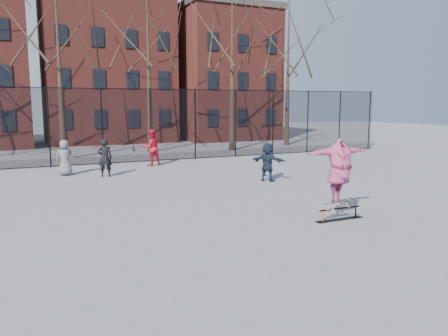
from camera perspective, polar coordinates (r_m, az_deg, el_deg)
name	(u,v)px	position (r m, az deg, el deg)	size (l,w,h in m)	color
ground	(237,221)	(12.10, 1.76, -6.92)	(100.00, 100.00, 0.00)	slate
skate_rail	(340,215)	(12.62, 14.86, -5.95)	(1.54, 0.24, 0.34)	black
skateboard	(338,206)	(12.52, 14.67, -4.87)	(0.78, 0.18, 0.09)	#9F693F
skater	(339,173)	(12.34, 14.84, -0.65)	(2.18, 0.59, 1.77)	#3C3689
bystander_grey	(65,158)	(20.67, -20.07, 1.27)	(0.78, 0.51, 1.60)	#5B5C60
bystander_black	(105,158)	(19.77, -15.29, 1.30)	(0.61, 0.40, 1.68)	black
bystander_red	(152,148)	(22.82, -9.42, 2.66)	(0.91, 0.71, 1.87)	red
bystander_navy	(268,162)	(18.09, 5.71, 0.77)	(1.48, 0.47, 1.59)	#192333
fence	(129,125)	(24.03, -12.36, 5.54)	(34.03, 0.07, 4.00)	black
tree_row	(106,33)	(28.32, -15.13, 16.63)	(33.66, 7.46, 10.67)	black
rowhouses	(99,67)	(37.01, -15.95, 12.60)	(29.00, 7.00, 13.00)	maroon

